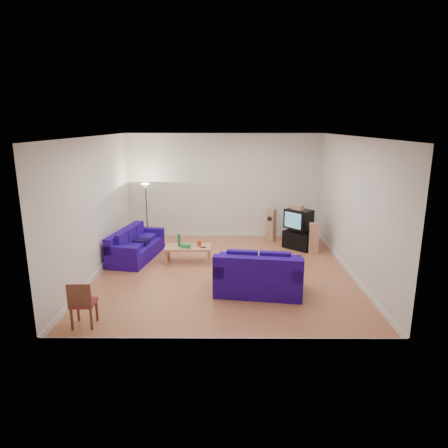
{
  "coord_description": "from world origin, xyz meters",
  "views": [
    {
      "loc": [
        0.05,
        -9.03,
        3.48
      ],
      "look_at": [
        0.0,
        0.4,
        1.1
      ],
      "focal_mm": 32.0,
      "sensor_mm": 36.0,
      "label": 1
    }
  ],
  "objects_px": {
    "sofa_loveseat": "(258,278)",
    "coffee_table": "(188,248)",
    "sofa_three_seat": "(135,248)",
    "television": "(299,219)",
    "tv_stand": "(298,240)"
  },
  "relations": [
    {
      "from": "tv_stand",
      "to": "television",
      "type": "distance_m",
      "value": 0.62
    },
    {
      "from": "sofa_three_seat",
      "to": "coffee_table",
      "type": "height_order",
      "value": "sofa_three_seat"
    },
    {
      "from": "sofa_loveseat",
      "to": "television",
      "type": "xyz_separation_m",
      "value": [
        1.36,
        3.12,
        0.53
      ]
    },
    {
      "from": "television",
      "to": "sofa_three_seat",
      "type": "bearing_deg",
      "value": -120.83
    },
    {
      "from": "coffee_table",
      "to": "television",
      "type": "height_order",
      "value": "television"
    },
    {
      "from": "coffee_table",
      "to": "tv_stand",
      "type": "xyz_separation_m",
      "value": [
        3.04,
        1.18,
        -0.12
      ]
    },
    {
      "from": "sofa_three_seat",
      "to": "television",
      "type": "xyz_separation_m",
      "value": [
        4.46,
        0.87,
        0.58
      ]
    },
    {
      "from": "sofa_loveseat",
      "to": "coffee_table",
      "type": "height_order",
      "value": "sofa_loveseat"
    },
    {
      "from": "coffee_table",
      "to": "tv_stand",
      "type": "distance_m",
      "value": 3.26
    },
    {
      "from": "sofa_three_seat",
      "to": "television",
      "type": "bearing_deg",
      "value": 111.41
    },
    {
      "from": "tv_stand",
      "to": "television",
      "type": "relative_size",
      "value": 0.95
    },
    {
      "from": "tv_stand",
      "to": "coffee_table",
      "type": "bearing_deg",
      "value": -116.41
    },
    {
      "from": "sofa_loveseat",
      "to": "television",
      "type": "height_order",
      "value": "television"
    },
    {
      "from": "sofa_loveseat",
      "to": "coffee_table",
      "type": "distance_m",
      "value": 2.54
    },
    {
      "from": "coffee_table",
      "to": "tv_stand",
      "type": "height_order",
      "value": "tv_stand"
    }
  ]
}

